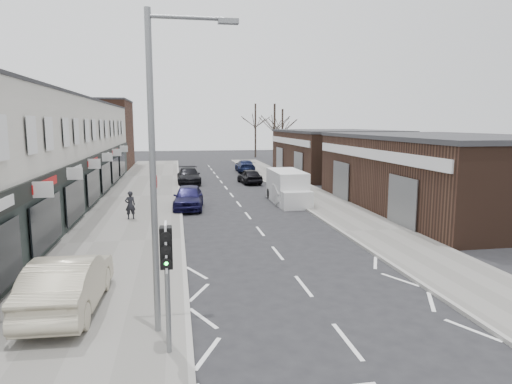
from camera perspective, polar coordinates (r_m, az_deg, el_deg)
name	(u,v)px	position (r m, az deg, el deg)	size (l,w,h in m)	color
ground	(322,310)	(14.01, 8.26, -14.34)	(160.00, 160.00, 0.00)	black
pavement_left	(141,197)	(34.74, -14.19, -0.57)	(5.50, 64.00, 0.12)	slate
pavement_right	(304,192)	(36.03, 6.04, -0.03)	(3.50, 64.00, 0.12)	slate
shop_terrace_left	(29,153)	(33.13, -26.48, 4.44)	(8.00, 41.00, 7.10)	silver
brick_block_far	(96,135)	(58.01, -19.42, 6.70)	(8.00, 10.00, 8.00)	#492B1F
right_unit_near	(442,174)	(31.22, 22.28, 2.10)	(10.00, 18.00, 4.50)	#39241A
right_unit_far	(335,153)	(49.23, 9.81, 4.77)	(10.00, 16.00, 4.50)	#39241A
tree_far_a	(274,164)	(61.88, 2.30, 3.56)	(3.60, 3.60, 8.00)	#382D26
tree_far_b	(282,160)	(68.26, 3.29, 4.02)	(3.60, 3.60, 7.50)	#382D26
tree_far_c	(255,157)	(73.52, -0.07, 4.36)	(3.60, 3.60, 8.50)	#382D26
traffic_light	(167,258)	(10.65, -11.12, -8.06)	(0.28, 0.60, 3.10)	slate
street_lamp	(160,157)	(11.46, -11.96, 4.32)	(2.23, 0.22, 8.00)	slate
warning_sign	(157,186)	(24.46, -12.31, 0.80)	(0.12, 0.80, 2.70)	slate
white_van	(287,188)	(31.47, 3.95, 0.55)	(2.04, 5.67, 2.20)	silver
sedan_on_pavement	(68,282)	(14.35, -22.42, -10.42)	(1.70, 4.87, 1.60)	#B2A98E
pedestrian	(130,205)	(26.39, -15.45, -1.58)	(0.58, 0.38, 1.59)	black
parked_car_left_a	(188,197)	(29.42, -8.44, -0.63)	(1.80, 4.48, 1.53)	#131238
parked_car_left_b	(189,176)	(41.60, -8.41, 2.01)	(2.03, 5.00, 1.45)	black
parked_car_right_a	(282,193)	(31.63, 3.32, -0.09)	(1.40, 4.03, 1.33)	silver
parked_car_right_b	(250,176)	(41.36, -0.80, 1.99)	(1.60, 3.98, 1.36)	black
parked_car_right_c	(245,166)	(51.25, -1.39, 3.28)	(1.90, 4.68, 1.36)	#131B3D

